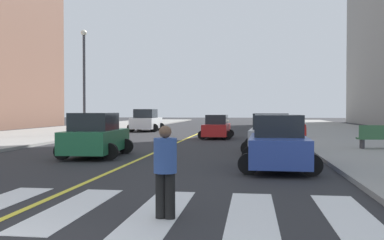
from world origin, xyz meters
name	(u,v)px	position (x,y,z in m)	size (l,w,h in m)	color
crosswalk_paint	(31,207)	(0.00, 4.00, 0.01)	(13.50, 4.00, 0.01)	silver
lane_divider_paint	(208,129)	(0.00, 40.00, 0.01)	(0.16, 80.00, 0.01)	yellow
car_red_nearest	(217,127)	(2.05, 25.94, 0.77)	(2.37, 3.74, 1.66)	red
car_blue_second	(278,144)	(5.37, 10.43, 0.85)	(2.62, 4.14, 1.83)	#2D479E
car_green_third	(96,136)	(-2.09, 13.38, 0.87)	(2.73, 4.26, 1.87)	#236B42
car_silver_fourth	(271,135)	(5.35, 15.97, 0.86)	(2.69, 4.19, 1.83)	#B7B7BC
car_white_fifth	(146,121)	(-5.34, 35.44, 0.97)	(2.89, 4.64, 2.07)	silver
park_bench	(377,137)	(10.40, 17.28, 0.69)	(1.83, 0.67, 1.12)	#33603D
pedestrian_crossing	(165,168)	(2.93, 3.42, 0.94)	(0.42, 0.42, 1.71)	black
fire_hydrant	(305,131)	(8.01, 25.63, 0.58)	(0.26, 0.26, 0.89)	red
street_lamp	(84,73)	(-7.99, 26.91, 4.76)	(0.44, 0.44, 7.86)	#38383D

